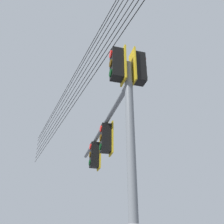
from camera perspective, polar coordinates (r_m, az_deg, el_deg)
name	(u,v)px	position (r m, az deg, el deg)	size (l,w,h in m)	color
signal_mast_assembly	(115,134)	(7.19, 0.72, -4.67)	(4.85, 3.96, 6.77)	slate
overhead_wire_span	(110,30)	(9.30, -0.52, 17.13)	(22.65, 12.72, 2.21)	black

